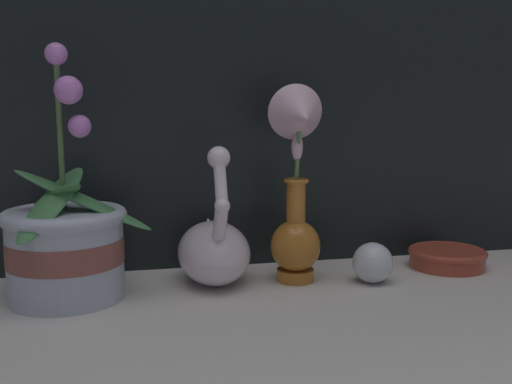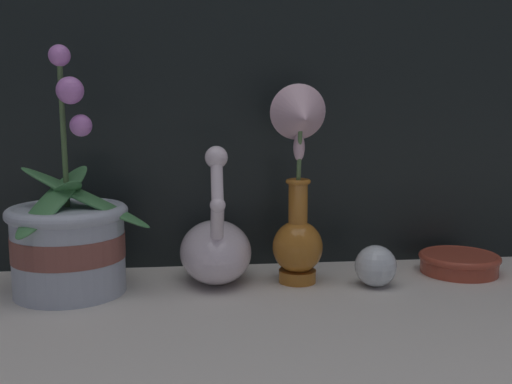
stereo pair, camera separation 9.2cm
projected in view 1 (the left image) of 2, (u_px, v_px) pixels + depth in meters
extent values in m
plane|color=beige|center=(303.00, 313.00, 0.82)|extent=(2.80, 2.80, 0.00)
cylinder|color=#B2BCCC|center=(66.00, 255.00, 0.88)|extent=(0.17, 0.17, 0.13)
cylinder|color=brown|center=(66.00, 250.00, 0.88)|extent=(0.17, 0.17, 0.04)
torus|color=#B2BCCC|center=(64.00, 216.00, 0.87)|extent=(0.18, 0.18, 0.02)
cylinder|color=#4C6B3D|center=(60.00, 134.00, 0.85)|extent=(0.01, 0.01, 0.22)
ellipsoid|color=#427F47|center=(83.00, 200.00, 0.87)|extent=(0.21, 0.09, 0.10)
ellipsoid|color=#427F47|center=(56.00, 198.00, 0.89)|extent=(0.11, 0.16, 0.07)
ellipsoid|color=#427F47|center=(51.00, 204.00, 0.84)|extent=(0.11, 0.16, 0.10)
sphere|color=#C67AD1|center=(56.00, 54.00, 0.83)|extent=(0.03, 0.03, 0.03)
sphere|color=#C67AD1|center=(68.00, 90.00, 0.83)|extent=(0.04, 0.04, 0.04)
sphere|color=#C67AD1|center=(80.00, 126.00, 0.84)|extent=(0.03, 0.03, 0.03)
ellipsoid|color=white|center=(214.00, 253.00, 0.96)|extent=(0.11, 0.16, 0.10)
cone|color=white|center=(209.00, 235.00, 1.01)|extent=(0.06, 0.07, 0.07)
cylinder|color=white|center=(220.00, 225.00, 0.88)|extent=(0.02, 0.06, 0.08)
sphere|color=white|center=(222.00, 206.00, 0.85)|extent=(0.02, 0.02, 0.02)
cylinder|color=white|center=(220.00, 181.00, 0.86)|extent=(0.02, 0.05, 0.07)
sphere|color=white|center=(219.00, 158.00, 0.87)|extent=(0.03, 0.03, 0.03)
cylinder|color=#B26B23|center=(295.00, 275.00, 0.97)|extent=(0.06, 0.06, 0.02)
ellipsoid|color=#B26B23|center=(296.00, 246.00, 0.97)|extent=(0.08, 0.08, 0.08)
cylinder|color=#B26B23|center=(296.00, 202.00, 0.96)|extent=(0.03, 0.03, 0.07)
torus|color=#B26B23|center=(296.00, 181.00, 0.95)|extent=(0.04, 0.04, 0.01)
cylinder|color=#567A47|center=(298.00, 155.00, 0.94)|extent=(0.01, 0.02, 0.08)
cone|color=beige|center=(301.00, 116.00, 0.91)|extent=(0.09, 0.08, 0.10)
ellipsoid|color=beige|center=(297.00, 147.00, 0.94)|extent=(0.02, 0.02, 0.04)
sphere|color=silver|center=(373.00, 263.00, 0.96)|extent=(0.07, 0.07, 0.07)
cylinder|color=#A8422D|center=(447.00, 258.00, 1.05)|extent=(0.13, 0.13, 0.03)
torus|color=#A8422D|center=(447.00, 252.00, 1.05)|extent=(0.14, 0.14, 0.01)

